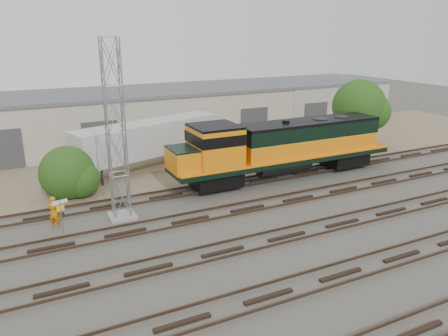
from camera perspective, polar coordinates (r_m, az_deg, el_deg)
name	(u,v)px	position (r m, az deg, el deg)	size (l,w,h in m)	color
ground	(259,218)	(27.35, 4.64, -6.54)	(140.00, 140.00, 0.00)	#47423A
dirt_strip	(175,158)	(40.16, -6.38, 1.34)	(80.00, 16.00, 0.02)	#726047
tracks	(287,236)	(25.04, 8.20, -8.83)	(80.00, 20.40, 0.28)	black
warehouse	(149,115)	(46.96, -9.83, 6.87)	(58.40, 10.40, 5.30)	#BAB19B
locomotive	(281,146)	(34.09, 7.51, 2.81)	(18.67, 3.28, 4.49)	black
signal_tower	(116,135)	(26.46, -13.92, 4.19)	(1.59, 1.59, 10.82)	gray
sign_post	(61,210)	(26.28, -20.57, -5.18)	(0.85, 0.22, 2.12)	gray
worker	(54,212)	(27.48, -21.30, -5.40)	(0.72, 0.47, 1.97)	orange
semi_trailer	(152,139)	(36.82, -9.43, 3.76)	(13.17, 6.50, 4.00)	#BDBDBD
dumpster_blue	(359,120)	(55.58, 17.19, 5.97)	(1.60, 1.50, 1.50)	navy
dumpster_red	(351,124)	(53.57, 16.24, 5.59)	(1.50, 1.40, 1.40)	maroon
tree_mid	(71,175)	(32.08, -19.41, -0.82)	(3.98, 3.79, 3.79)	#382619
tree_east	(362,108)	(43.89, 17.59, 7.54)	(5.27, 5.02, 6.77)	#382619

